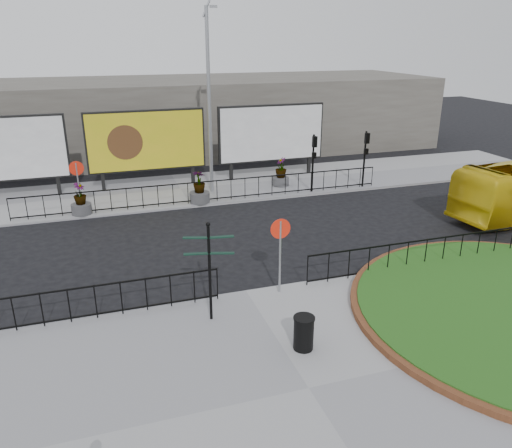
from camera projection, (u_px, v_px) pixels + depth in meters
name	position (u px, v px, depth m)	size (l,w,h in m)	color
ground	(246.00, 294.00, 16.05)	(90.00, 90.00, 0.00)	black
pavement_near	(309.00, 390.00, 11.58)	(30.00, 10.00, 0.12)	gray
pavement_far	(180.00, 190.00, 26.70)	(44.00, 6.00, 0.12)	gray
railing_near_left	(42.00, 310.00, 13.81)	(10.00, 0.10, 1.10)	black
railing_near_right	(426.00, 253.00, 17.43)	(9.00, 0.10, 1.10)	black
railing_far	(210.00, 191.00, 24.38)	(18.00, 0.10, 1.10)	black
speed_sign_far	(77.00, 176.00, 22.29)	(0.64, 0.07, 2.47)	gray
speed_sign_near	(280.00, 239.00, 15.31)	(0.64, 0.07, 2.47)	gray
billboard_left	(0.00, 150.00, 24.21)	(6.20, 0.31, 4.10)	black
billboard_mid	(146.00, 141.00, 26.24)	(6.20, 0.31, 4.10)	black
billboard_right	(271.00, 134.00, 28.27)	(6.20, 0.31, 4.10)	black
lamp_post	(209.00, 100.00, 24.57)	(0.74, 0.18, 9.23)	gray
signal_pole_a	(314.00, 155.00, 25.51)	(0.22, 0.26, 3.00)	black
signal_pole_b	(366.00, 151.00, 26.38)	(0.22, 0.26, 3.00)	black
building_backdrop	(154.00, 117.00, 34.74)	(40.00, 10.00, 5.00)	#615C55
fingerpost_sign	(209.00, 262.00, 13.77)	(1.39, 0.53, 2.98)	black
litter_bin	(304.00, 333.00, 12.87)	(0.56, 0.56, 0.93)	black
planter_a	(81.00, 202.00, 22.72)	(0.91, 0.91, 1.47)	#4C4C4F
planter_b	(199.00, 190.00, 24.30)	(0.98, 0.98, 1.60)	#4C4C4F
planter_c	(281.00, 174.00, 27.05)	(0.89, 0.89, 1.56)	#4C4C4F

